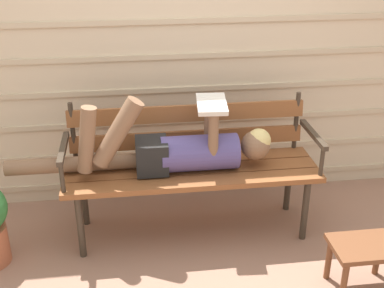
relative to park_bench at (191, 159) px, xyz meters
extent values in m
plane|color=#936B56|center=(0.00, -0.14, -0.51)|extent=(12.00, 12.00, 0.00)
cube|color=beige|center=(0.00, 0.49, 0.57)|extent=(4.18, 0.06, 2.17)
cube|color=#C1AD8E|center=(0.00, 0.46, -0.39)|extent=(4.18, 0.02, 0.04)
cube|color=#C1AD8E|center=(0.00, 0.46, -0.15)|extent=(4.18, 0.02, 0.04)
cube|color=#C1AD8E|center=(0.00, 0.46, 0.09)|extent=(4.18, 0.02, 0.04)
cube|color=#C1AD8E|center=(0.00, 0.46, 0.33)|extent=(4.18, 0.02, 0.04)
cube|color=#C1AD8E|center=(0.00, 0.46, 0.57)|extent=(4.18, 0.02, 0.04)
cube|color=#C1AD8E|center=(0.00, 0.46, 0.81)|extent=(4.18, 0.02, 0.04)
cube|color=brown|center=(0.00, -0.23, -0.05)|extent=(1.64, 0.15, 0.04)
cube|color=brown|center=(0.00, -0.07, -0.05)|extent=(1.64, 0.15, 0.04)
cube|color=brown|center=(0.00, 0.09, -0.05)|extent=(1.64, 0.15, 0.04)
cube|color=brown|center=(0.00, 0.16, 0.07)|extent=(1.58, 0.05, 0.11)
cube|color=brown|center=(0.00, 0.16, 0.26)|extent=(1.58, 0.05, 0.11)
cylinder|color=#382D23|center=(-0.76, 0.16, 0.17)|extent=(0.03, 0.03, 0.41)
cylinder|color=#382D23|center=(0.76, 0.16, 0.17)|extent=(0.03, 0.03, 0.41)
cylinder|color=#382D23|center=(-0.72, -0.25, -0.29)|extent=(0.04, 0.04, 0.44)
cylinder|color=#382D23|center=(0.72, -0.25, -0.29)|extent=(0.04, 0.04, 0.44)
cylinder|color=#382D23|center=(-0.72, 0.11, -0.29)|extent=(0.04, 0.04, 0.44)
cylinder|color=#382D23|center=(0.72, 0.11, -0.29)|extent=(0.04, 0.04, 0.44)
cube|color=#382D23|center=(-0.80, -0.07, 0.16)|extent=(0.04, 0.44, 0.03)
cylinder|color=#382D23|center=(-0.80, -0.25, 0.06)|extent=(0.03, 0.03, 0.20)
cube|color=#382D23|center=(0.80, -0.07, 0.16)|extent=(0.04, 0.44, 0.03)
cylinder|color=#382D23|center=(0.80, -0.25, 0.06)|extent=(0.03, 0.03, 0.20)
cylinder|color=#514784|center=(0.05, -0.07, 0.08)|extent=(0.49, 0.23, 0.23)
cube|color=black|center=(-0.26, -0.07, 0.08)|extent=(0.20, 0.22, 0.21)
sphere|color=brown|center=(0.41, -0.07, 0.11)|extent=(0.19, 0.19, 0.19)
sphere|color=#E0C67A|center=(0.43, -0.07, 0.14)|extent=(0.16, 0.16, 0.16)
cylinder|color=brown|center=(-0.46, -0.13, 0.28)|extent=(0.34, 0.11, 0.45)
cylinder|color=brown|center=(-0.64, -0.13, 0.24)|extent=(0.15, 0.09, 0.43)
cylinder|color=brown|center=(-0.76, -0.01, 0.02)|extent=(0.84, 0.10, 0.10)
cylinder|color=brown|center=(0.12, -0.15, 0.24)|extent=(0.06, 0.06, 0.31)
cylinder|color=brown|center=(0.12, 0.01, 0.24)|extent=(0.06, 0.06, 0.31)
cube|color=silver|center=(0.12, -0.07, 0.41)|extent=(0.20, 0.26, 0.06)
cube|color=brown|center=(0.89, -0.77, -0.22)|extent=(0.38, 0.28, 0.03)
cylinder|color=brown|center=(0.74, -0.88, -0.38)|extent=(0.04, 0.04, 0.28)
cylinder|color=brown|center=(0.74, -0.66, -0.38)|extent=(0.04, 0.04, 0.28)
cylinder|color=brown|center=(1.04, -0.66, -0.38)|extent=(0.04, 0.04, 0.28)
camera|label=1|loc=(-0.38, -2.93, 1.51)|focal=47.16mm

